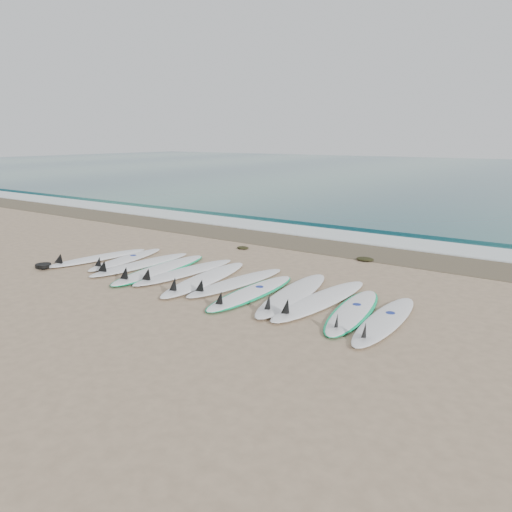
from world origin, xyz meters
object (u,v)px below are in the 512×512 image
Objects in this scene: leash_coil at (43,266)px; surfboard_6 at (235,282)px; surfboard_0 at (95,258)px; surfboard_11 at (384,321)px.

surfboard_6 is at bearing 17.88° from leash_coil.
surfboard_11 is at bearing 8.50° from surfboard_0.
surfboard_0 is 1.01× the size of surfboard_11.
surfboard_6 is 1.04× the size of surfboard_11.
surfboard_0 is at bearing -169.64° from surfboard_6.
surfboard_0 is 3.73m from surfboard_6.
surfboard_6 reaches higher than leash_coil.
surfboard_11 is at bearing 8.05° from leash_coil.
surfboard_0 and surfboard_11 have the same top height.
surfboard_11 reaches higher than leash_coil.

